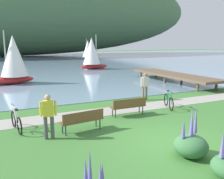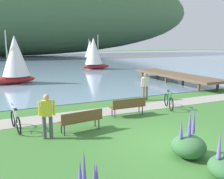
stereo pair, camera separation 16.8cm
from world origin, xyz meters
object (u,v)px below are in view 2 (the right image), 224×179
(park_bench_further_along, at_px, (128,105))
(sailboat_mid_bay, at_px, (90,50))
(person_at_shoreline, at_px, (145,85))
(sailboat_far_off, at_px, (15,59))
(sailboat_toward_hillside, at_px, (94,53))
(bicycle_leaning_near_bench, at_px, (16,121))
(bicycle_beside_path, at_px, (169,101))
(person_on_the_grass, at_px, (47,114))
(park_bench_near_camera, at_px, (81,119))

(park_bench_further_along, bearing_deg, sailboat_mid_bay, 72.98)
(person_at_shoreline, height_order, sailboat_far_off, sailboat_far_off)
(person_at_shoreline, relative_size, sailboat_toward_hillside, 0.37)
(bicycle_leaning_near_bench, distance_m, sailboat_mid_bay, 42.02)
(bicycle_beside_path, bearing_deg, sailboat_far_off, 119.79)
(person_on_the_grass, xyz_separation_m, sailboat_mid_bay, (15.94, 39.86, 1.15))
(bicycle_beside_path, height_order, person_at_shoreline, person_at_shoreline)
(sailboat_mid_bay, bearing_deg, park_bench_near_camera, -110.17)
(person_at_shoreline, height_order, sailboat_mid_bay, sailboat_mid_bay)
(park_bench_further_along, height_order, person_on_the_grass, person_on_the_grass)
(sailboat_far_off, bearing_deg, person_at_shoreline, -55.42)
(bicycle_leaning_near_bench, relative_size, person_on_the_grass, 1.03)
(park_bench_near_camera, distance_m, person_on_the_grass, 1.46)
(park_bench_further_along, relative_size, person_on_the_grass, 1.05)
(bicycle_beside_path, relative_size, sailboat_toward_hillside, 0.36)
(person_on_the_grass, distance_m, sailboat_mid_bay, 42.94)
(person_at_shoreline, relative_size, sailboat_far_off, 0.37)
(person_at_shoreline, xyz_separation_m, person_on_the_grass, (-6.74, -3.93, 0.00))
(sailboat_far_off, bearing_deg, sailboat_toward_hillside, 39.37)
(park_bench_further_along, height_order, sailboat_far_off, sailboat_far_off)
(bicycle_beside_path, distance_m, sailboat_toward_hillside, 21.25)
(park_bench_near_camera, relative_size, person_on_the_grass, 1.08)
(park_bench_further_along, distance_m, bicycle_leaning_near_bench, 5.20)
(person_at_shoreline, xyz_separation_m, sailboat_mid_bay, (9.20, 35.93, 1.15))
(sailboat_mid_bay, bearing_deg, sailboat_far_off, -121.90)
(park_bench_further_along, relative_size, bicycle_leaning_near_bench, 1.02)
(park_bench_near_camera, height_order, sailboat_mid_bay, sailboat_mid_bay)
(park_bench_further_along, bearing_deg, bicycle_beside_path, 6.47)
(park_bench_near_camera, height_order, sailboat_toward_hillside, sailboat_toward_hillside)
(sailboat_toward_hillside, bearing_deg, person_at_shoreline, -100.84)
(bicycle_leaning_near_bench, relative_size, sailboat_far_off, 0.39)
(bicycle_leaning_near_bench, bearing_deg, person_on_the_grass, -54.60)
(sailboat_toward_hillside, bearing_deg, park_bench_near_camera, -111.78)
(park_bench_near_camera, relative_size, sailboat_toward_hillside, 0.40)
(sailboat_mid_bay, distance_m, sailboat_toward_hillside, 18.17)
(park_bench_near_camera, xyz_separation_m, sailboat_far_off, (-1.55, 13.76, 1.67))
(bicycle_leaning_near_bench, bearing_deg, sailboat_mid_bay, 66.15)
(park_bench_further_along, relative_size, sailboat_far_off, 0.40)
(bicycle_leaning_near_bench, height_order, person_at_shoreline, person_at_shoreline)
(park_bench_near_camera, bearing_deg, sailboat_mid_bay, 69.83)
(bicycle_leaning_near_bench, bearing_deg, person_at_shoreline, 17.60)
(sailboat_toward_hillside, bearing_deg, park_bench_further_along, -106.18)
(bicycle_leaning_near_bench, relative_size, person_at_shoreline, 1.03)
(person_on_the_grass, bearing_deg, sailboat_far_off, 90.72)
(bicycle_beside_path, xyz_separation_m, sailboat_toward_hillside, (3.46, 20.89, 1.81))
(bicycle_leaning_near_bench, xyz_separation_m, person_at_shoreline, (7.78, 2.47, 0.58))
(park_bench_near_camera, relative_size, sailboat_mid_bay, 0.42)
(park_bench_near_camera, distance_m, bicycle_beside_path, 5.68)
(sailboat_mid_bay, xyz_separation_m, sailboat_toward_hillside, (-5.63, -17.28, 0.08))
(bicycle_beside_path, relative_size, person_on_the_grass, 0.97)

